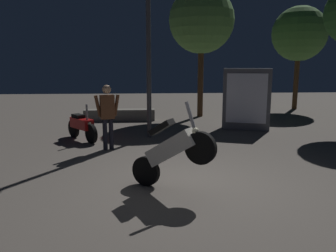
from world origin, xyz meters
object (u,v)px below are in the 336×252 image
motorcycle_white_foreground (172,151)px  streetlamp_near (148,24)px  person_rider_beside (107,111)px  kiosk_billboard (247,99)px  motorcycle_red_parked_left (82,126)px

motorcycle_white_foreground → streetlamp_near: bearing=127.9°
person_rider_beside → kiosk_billboard: 5.17m
motorcycle_red_parked_left → person_rider_beside: person_rider_beside is taller
motorcycle_white_foreground → streetlamp_near: (-0.34, 4.51, 2.67)m
motorcycle_red_parked_left → streetlamp_near: bearing=60.2°
motorcycle_red_parked_left → streetlamp_near: streetlamp_near is taller
motorcycle_white_foreground → person_rider_beside: 3.40m
motorcycle_red_parked_left → motorcycle_white_foreground: bearing=-8.8°
streetlamp_near → kiosk_billboard: size_ratio=2.59×
kiosk_billboard → person_rider_beside: bearing=48.8°
motorcycle_white_foreground → motorcycle_red_parked_left: size_ratio=1.19×
streetlamp_near → motorcycle_white_foreground: bearing=-85.7°
motorcycle_white_foreground → kiosk_billboard: (3.04, 5.62, 0.31)m
motorcycle_white_foreground → streetlamp_near: size_ratio=0.30×
motorcycle_red_parked_left → kiosk_billboard: bearing=66.6°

